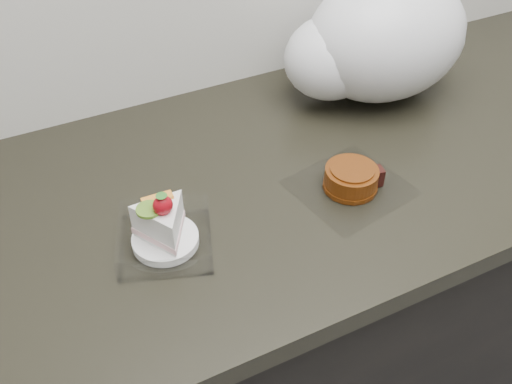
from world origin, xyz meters
name	(u,v)px	position (x,y,z in m)	size (l,w,h in m)	color
counter	(321,302)	(0.00, 1.69, 0.45)	(2.04, 0.64, 0.90)	black
cake_tray	(164,231)	(-0.36, 1.61, 0.93)	(0.18, 0.18, 0.11)	white
mooncake_wrap	(352,180)	(-0.04, 1.59, 0.92)	(0.21, 0.20, 0.04)	white
plastic_bag	(376,40)	(0.16, 1.83, 1.02)	(0.38, 0.27, 0.31)	white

